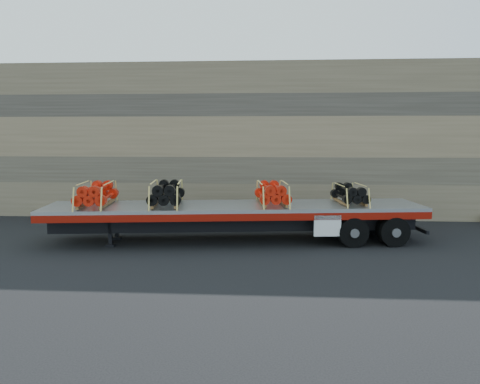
# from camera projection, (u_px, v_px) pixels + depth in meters

# --- Properties ---
(ground) EXTENTS (120.00, 120.00, 0.00)m
(ground) POSITION_uv_depth(u_px,v_px,m) (206.00, 244.00, 16.27)
(ground) COLOR black
(ground) RESTS_ON ground
(rock_wall) EXTENTS (44.00, 3.00, 7.00)m
(rock_wall) POSITION_uv_depth(u_px,v_px,m) (225.00, 141.00, 22.28)
(rock_wall) COLOR #7A6B54
(rock_wall) RESTS_ON ground
(trailer) EXTENTS (13.43, 4.21, 1.32)m
(trailer) POSITION_uv_depth(u_px,v_px,m) (235.00, 223.00, 16.68)
(trailer) COLOR #ABAEB3
(trailer) RESTS_ON ground
(bundle_front) EXTENTS (1.36, 2.31, 0.77)m
(bundle_front) POSITION_uv_depth(u_px,v_px,m) (96.00, 195.00, 16.27)
(bundle_front) COLOR red
(bundle_front) RESTS_ON trailer
(bundle_midfront) EXTENTS (1.40, 2.36, 0.79)m
(bundle_midfront) POSITION_uv_depth(u_px,v_px,m) (167.00, 194.00, 16.41)
(bundle_midfront) COLOR black
(bundle_midfront) RESTS_ON trailer
(bundle_midrear) EXTENTS (1.33, 2.25, 0.75)m
(bundle_midrear) POSITION_uv_depth(u_px,v_px,m) (272.00, 194.00, 16.63)
(bundle_midrear) COLOR red
(bundle_midrear) RESTS_ON trailer
(bundle_rear) EXTENTS (1.17, 1.98, 0.66)m
(bundle_rear) POSITION_uv_depth(u_px,v_px,m) (350.00, 194.00, 16.79)
(bundle_rear) COLOR black
(bundle_rear) RESTS_ON trailer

